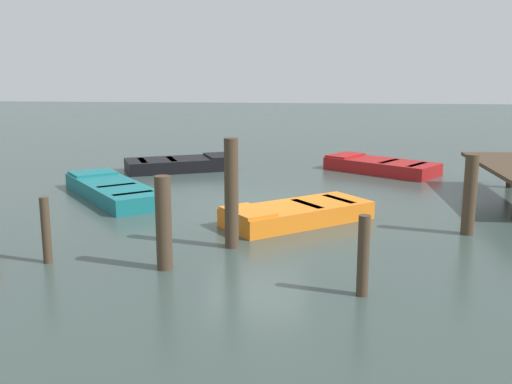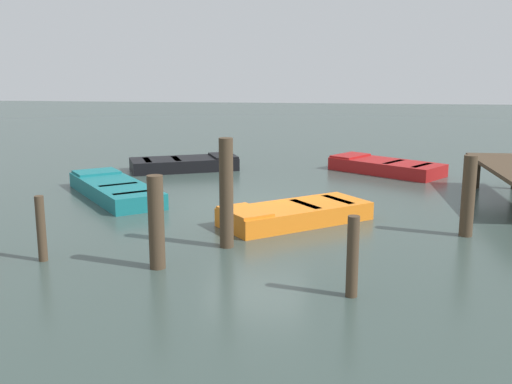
% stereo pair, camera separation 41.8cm
% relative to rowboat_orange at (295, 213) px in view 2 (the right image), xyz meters
% --- Properties ---
extents(ground_plane, '(80.00, 80.00, 0.00)m').
position_rel_rowboat_orange_xyz_m(ground_plane, '(-1.55, -1.06, -0.22)').
color(ground_plane, '#33423D').
extents(rowboat_orange, '(3.14, 3.50, 0.46)m').
position_rel_rowboat_orange_xyz_m(rowboat_orange, '(0.00, 0.00, 0.00)').
color(rowboat_orange, orange).
rests_on(rowboat_orange, ground_plane).
extents(rowboat_red, '(3.29, 3.76, 0.46)m').
position_rel_rowboat_orange_xyz_m(rowboat_red, '(-6.67, 2.56, -0.00)').
color(rowboat_red, maroon).
rests_on(rowboat_red, ground_plane).
extents(rowboat_teal, '(4.13, 3.61, 0.46)m').
position_rel_rowboat_orange_xyz_m(rowboat_teal, '(-2.12, -4.94, -0.00)').
color(rowboat_teal, '#14666B').
rests_on(rowboat_teal, ground_plane).
extents(rowboat_black, '(2.71, 3.75, 0.46)m').
position_rel_rowboat_orange_xyz_m(rowboat_black, '(-6.41, -4.04, -0.00)').
color(rowboat_black, black).
rests_on(rowboat_black, ground_plane).
extents(mooring_piling_far_right, '(0.18, 0.18, 1.27)m').
position_rel_rowboat_orange_xyz_m(mooring_piling_far_right, '(4.27, 1.12, 0.42)').
color(mooring_piling_far_right, '#423323').
rests_on(mooring_piling_far_right, ground_plane).
extents(mooring_piling_center, '(0.27, 0.27, 2.13)m').
position_rel_rowboat_orange_xyz_m(mooring_piling_center, '(1.97, -1.20, 0.85)').
color(mooring_piling_center, '#423323').
rests_on(mooring_piling_center, ground_plane).
extents(mooring_piling_mid_right, '(0.27, 0.27, 1.68)m').
position_rel_rowboat_orange_xyz_m(mooring_piling_mid_right, '(0.61, 3.57, 0.63)').
color(mooring_piling_mid_right, '#423323').
rests_on(mooring_piling_mid_right, ground_plane).
extents(mooring_piling_mid_left, '(0.28, 0.28, 1.64)m').
position_rel_rowboat_orange_xyz_m(mooring_piling_mid_left, '(3.34, -2.19, 0.61)').
color(mooring_piling_mid_left, '#423323').
rests_on(mooring_piling_mid_left, ground_plane).
extents(mooring_piling_near_left, '(0.16, 0.16, 1.20)m').
position_rel_rowboat_orange_xyz_m(mooring_piling_near_left, '(3.21, -4.36, 0.38)').
color(mooring_piling_near_left, '#423323').
rests_on(mooring_piling_near_left, ground_plane).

